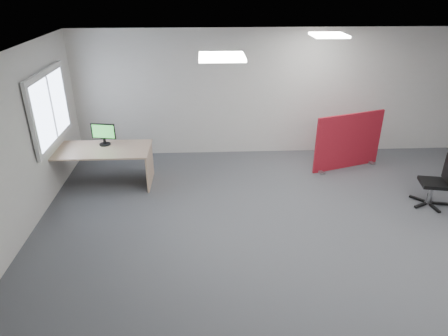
{
  "coord_description": "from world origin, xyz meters",
  "views": [
    {
      "loc": [
        -1.72,
        -4.84,
        3.64
      ],
      "look_at": [
        -1.47,
        0.6,
        1.0
      ],
      "focal_mm": 32.0,
      "sensor_mm": 36.0,
      "label": 1
    }
  ],
  "objects_px": {
    "red_divider": "(348,142)",
    "second_desk": "(103,156)",
    "monitor_second": "(103,133)",
    "office_chair": "(441,177)"
  },
  "relations": [
    {
      "from": "red_divider",
      "to": "second_desk",
      "type": "height_order",
      "value": "red_divider"
    },
    {
      "from": "monitor_second",
      "to": "second_desk",
      "type": "bearing_deg",
      "value": -88.02
    },
    {
      "from": "red_divider",
      "to": "monitor_second",
      "type": "distance_m",
      "value": 4.85
    },
    {
      "from": "red_divider",
      "to": "office_chair",
      "type": "height_order",
      "value": "red_divider"
    },
    {
      "from": "second_desk",
      "to": "monitor_second",
      "type": "relative_size",
      "value": 3.87
    },
    {
      "from": "office_chair",
      "to": "red_divider",
      "type": "bearing_deg",
      "value": 135.86
    },
    {
      "from": "monitor_second",
      "to": "office_chair",
      "type": "xyz_separation_m",
      "value": [
        5.9,
        -1.28,
        -0.42
      ]
    },
    {
      "from": "red_divider",
      "to": "office_chair",
      "type": "xyz_separation_m",
      "value": [
        1.07,
        -1.58,
        -0.03
      ]
    },
    {
      "from": "red_divider",
      "to": "office_chair",
      "type": "relative_size",
      "value": 1.57
    },
    {
      "from": "red_divider",
      "to": "second_desk",
      "type": "distance_m",
      "value": 4.87
    }
  ]
}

